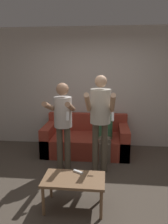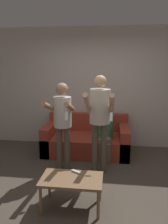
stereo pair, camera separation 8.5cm
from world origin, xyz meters
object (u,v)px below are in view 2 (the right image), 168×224
(person_standing_right, at_px, (100,113))
(remote_on_table, at_px, (76,172))
(couch, at_px, (87,140))
(coffee_table, at_px, (72,182))
(person_standing_left, at_px, (62,118))
(person_seated, at_px, (105,129))

(person_standing_right, bearing_deg, remote_on_table, -107.21)
(couch, distance_m, remote_on_table, 1.78)
(coffee_table, distance_m, remote_on_table, 0.17)
(person_standing_left, xyz_separation_m, person_seated, (0.73, 0.66, -0.37))
(couch, relative_size, remote_on_table, 12.17)
(couch, xyz_separation_m, coffee_table, (0.02, -1.92, 0.11))
(person_standing_left, bearing_deg, couch, 70.33)
(couch, bearing_deg, remote_on_table, -88.23)
(remote_on_table, bearing_deg, couch, 91.77)
(person_standing_left, bearing_deg, remote_on_table, -66.40)
(coffee_table, relative_size, remote_on_table, 5.50)
(person_seated, distance_m, remote_on_table, 1.58)
(person_seated, height_order, remote_on_table, person_seated)
(person_standing_left, distance_m, person_standing_right, 0.65)
(couch, height_order, coffee_table, couch)
(person_standing_left, xyz_separation_m, remote_on_table, (0.38, -0.87, -0.55))
(couch, xyz_separation_m, remote_on_table, (0.05, -1.77, 0.17))
(person_standing_right, bearing_deg, person_seated, 82.50)
(person_standing_left, bearing_deg, person_seated, 42.06)
(person_standing_right, height_order, person_seated, person_standing_right)
(remote_on_table, bearing_deg, person_standing_left, 113.60)
(coffee_table, xyz_separation_m, remote_on_table, (0.04, 0.15, 0.06))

